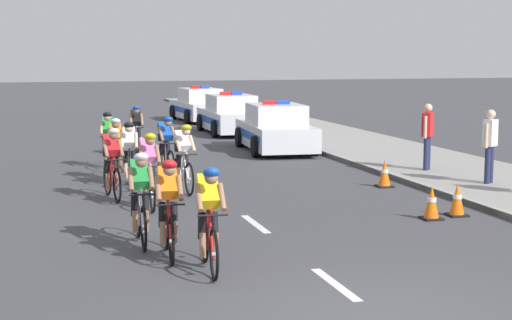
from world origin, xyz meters
TOP-DOWN VIEW (x-y plane):
  - ground_plane at (0.00, 0.00)m, footprint 160.00×160.00m
  - sidewalk_slab at (6.53, 14.00)m, footprint 3.91×60.00m
  - kerb_edge at (4.66, 14.00)m, footprint 0.16×60.00m
  - lane_markings_centre at (0.00, 11.44)m, footprint 0.14×29.60m
  - cyclist_lead at (-1.48, 2.52)m, footprint 0.44×1.72m
  - cyclist_second at (-1.90, 3.44)m, footprint 0.44×1.72m
  - cyclist_third at (-2.19, 4.41)m, footprint 0.43×1.72m
  - cyclist_fourth at (-1.62, 7.47)m, footprint 0.42×1.72m
  - cyclist_fifth at (-2.23, 8.69)m, footprint 0.45×1.72m
  - cyclist_sixth at (-1.68, 10.16)m, footprint 0.45×1.72m
  - cyclist_seventh at (-0.62, 9.13)m, footprint 0.44×1.72m
  - cyclist_eighth at (-1.87, 13.44)m, footprint 0.45×1.72m
  - cyclist_ninth at (-1.88, 11.23)m, footprint 0.44×1.72m
  - cyclist_tenth at (-0.64, 11.43)m, footprint 0.44×1.72m
  - cyclist_eleventh at (-0.81, 15.82)m, footprint 0.43×1.72m
  - police_car_nearest at (3.52, 15.81)m, footprint 2.24×4.52m
  - police_car_second at (3.52, 21.70)m, footprint 2.03×4.41m
  - police_car_third at (3.53, 27.57)m, footprint 2.21×4.50m
  - traffic_cone_near at (3.95, 8.58)m, footprint 0.36×0.36m
  - traffic_cone_mid at (3.87, 5.12)m, footprint 0.36×0.36m
  - traffic_cone_far at (3.25, 4.96)m, footprint 0.36×0.36m
  - spectator_closest at (5.79, 10.09)m, footprint 0.41×0.44m
  - spectator_middle at (6.15, 7.78)m, footprint 0.47×0.39m

SIDE VIEW (x-z plane):
  - ground_plane at x=0.00m, z-range 0.00..0.00m
  - lane_markings_centre at x=0.00m, z-range 0.00..0.01m
  - sidewalk_slab at x=6.53m, z-range 0.00..0.12m
  - kerb_edge at x=4.66m, z-range 0.00..0.13m
  - traffic_cone_near at x=3.95m, z-range -0.01..0.63m
  - traffic_cone_mid at x=3.87m, z-range -0.01..0.63m
  - traffic_cone_far at x=3.25m, z-range -0.01..0.63m
  - police_car_nearest at x=3.52m, z-range -0.12..1.48m
  - police_car_second at x=3.52m, z-range -0.12..1.48m
  - police_car_third at x=3.53m, z-range -0.12..1.48m
  - cyclist_lead at x=-1.48m, z-range 0.00..1.57m
  - cyclist_second at x=-1.90m, z-range 0.00..1.57m
  - cyclist_third at x=-2.19m, z-range 0.00..1.57m
  - cyclist_fourth at x=-1.62m, z-range 0.00..1.57m
  - cyclist_fifth at x=-2.23m, z-range 0.00..1.57m
  - cyclist_sixth at x=-1.68m, z-range 0.00..1.57m
  - cyclist_seventh at x=-0.62m, z-range 0.00..1.57m
  - cyclist_eighth at x=-1.87m, z-range 0.00..1.57m
  - cyclist_ninth at x=-1.88m, z-range 0.00..1.57m
  - cyclist_tenth at x=-0.64m, z-range 0.00..1.57m
  - cyclist_eleventh at x=-0.81m, z-range 0.00..1.57m
  - spectator_closest at x=5.79m, z-range 0.25..1.92m
  - spectator_middle at x=6.15m, z-range 0.25..1.92m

